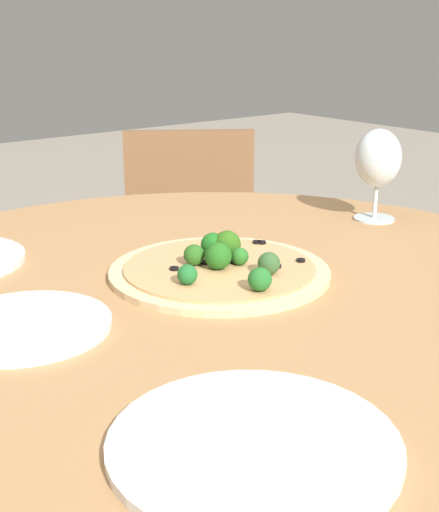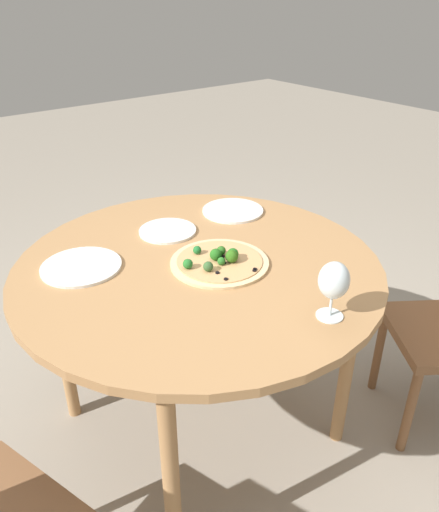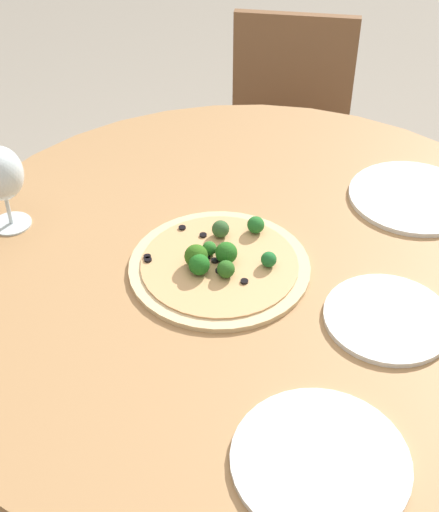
{
  "view_description": "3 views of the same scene",
  "coord_description": "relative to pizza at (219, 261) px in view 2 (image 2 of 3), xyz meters",
  "views": [
    {
      "loc": [
        -0.58,
        -0.74,
        1.14
      ],
      "look_at": [
        0.05,
        0.05,
        0.8
      ],
      "focal_mm": 50.0,
      "sensor_mm": 36.0,
      "label": 1
    },
    {
      "loc": [
        1.2,
        -0.85,
        1.61
      ],
      "look_at": [
        0.05,
        0.05,
        0.8
      ],
      "focal_mm": 35.0,
      "sensor_mm": 36.0,
      "label": 2
    },
    {
      "loc": [
        -0.39,
        0.95,
        1.62
      ],
      "look_at": [
        0.05,
        0.05,
        0.8
      ],
      "focal_mm": 50.0,
      "sensor_mm": 36.0,
      "label": 3
    }
  ],
  "objects": [
    {
      "name": "ground_plane",
      "position": [
        -0.05,
        -0.05,
        -0.78
      ],
      "size": [
        12.0,
        12.0,
        0.0
      ],
      "primitive_type": "plane",
      "color": "gray"
    },
    {
      "name": "dining_table",
      "position": [
        -0.05,
        -0.05,
        -0.08
      ],
      "size": [
        1.25,
        1.25,
        0.77
      ],
      "color": "#A87A4C",
      "rests_on": "ground_plane"
    },
    {
      "name": "pizza",
      "position": [
        0.0,
        0.0,
        0.0
      ],
      "size": [
        0.33,
        0.33,
        0.06
      ],
      "color": "#DBBC89",
      "rests_on": "dining_table"
    },
    {
      "name": "wine_glass",
      "position": [
        0.43,
        0.06,
        0.1
      ],
      "size": [
        0.09,
        0.09,
        0.18
      ],
      "color": "silver",
      "rests_on": "dining_table"
    },
    {
      "name": "plate_near",
      "position": [
        -0.31,
        0.32,
        -0.01
      ],
      "size": [
        0.25,
        0.25,
        0.01
      ],
      "color": "silver",
      "rests_on": "dining_table"
    },
    {
      "name": "plate_far",
      "position": [
        -0.32,
        -0.0,
        -0.01
      ],
      "size": [
        0.22,
        0.22,
        0.01
      ],
      "color": "silver",
      "rests_on": "dining_table"
    },
    {
      "name": "plate_side",
      "position": [
        -0.27,
        -0.38,
        -0.01
      ],
      "size": [
        0.27,
        0.27,
        0.01
      ],
      "color": "silver",
      "rests_on": "dining_table"
    }
  ]
}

